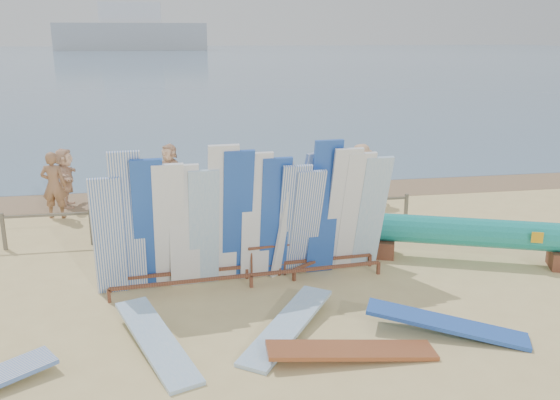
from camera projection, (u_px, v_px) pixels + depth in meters
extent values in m
plane|color=#DDC37F|center=(177.00, 289.00, 11.89)|extent=(160.00, 160.00, 0.00)
cube|color=slate|center=(173.00, 56.00, 133.25)|extent=(320.00, 240.00, 0.02)
cube|color=#886B4C|center=(175.00, 196.00, 18.72)|extent=(40.00, 2.60, 0.01)
cube|color=#999EA3|center=(132.00, 37.00, 179.46)|extent=(45.00, 8.00, 8.00)
cube|color=silver|center=(130.00, 13.00, 177.57)|extent=(18.00, 6.00, 6.00)
cube|color=#6C6451|center=(175.00, 209.00, 14.52)|extent=(12.00, 0.06, 0.06)
cube|color=#6C6451|center=(3.00, 231.00, 13.95)|extent=(0.08, 0.08, 0.90)
cube|color=#6C6451|center=(91.00, 227.00, 14.28)|extent=(0.08, 0.08, 0.90)
cube|color=#6C6451|center=(175.00, 222.00, 14.61)|extent=(0.08, 0.08, 0.90)
cube|color=#6C6451|center=(256.00, 218.00, 14.95)|extent=(0.08, 0.08, 0.90)
cube|color=#6C6451|center=(332.00, 214.00, 15.28)|extent=(0.08, 0.08, 0.90)
cube|color=#6C6451|center=(406.00, 210.00, 15.61)|extent=(0.08, 0.08, 0.90)
cube|color=brown|center=(251.00, 275.00, 11.89)|extent=(5.52, 0.50, 0.06)
cube|color=brown|center=(247.00, 267.00, 12.33)|extent=(5.52, 0.50, 0.06)
cube|color=white|center=(109.00, 237.00, 11.20)|extent=(0.63, 0.64, 2.45)
cube|color=white|center=(128.00, 224.00, 11.23)|extent=(0.64, 0.76, 2.93)
cube|color=#234EB0|center=(149.00, 226.00, 11.34)|extent=(0.65, 0.91, 2.78)
cube|color=white|center=(169.00, 227.00, 11.45)|extent=(0.65, 0.90, 2.67)
cube|color=white|center=(184.00, 227.00, 11.53)|extent=(0.63, 0.64, 2.62)
cube|color=#8CB8E0|center=(204.00, 229.00, 11.63)|extent=(0.63, 0.69, 2.49)
cube|color=white|center=(223.00, 216.00, 11.66)|extent=(0.65, 0.84, 2.97)
cube|color=#234EB0|center=(237.00, 218.00, 11.75)|extent=(0.65, 0.86, 2.85)
cube|color=white|center=(256.00, 218.00, 11.85)|extent=(0.63, 0.68, 2.78)
cube|color=#234EB0|center=(274.00, 219.00, 11.96)|extent=(0.63, 0.70, 2.66)
cube|color=white|center=(293.00, 221.00, 12.07)|extent=(0.65, 0.87, 2.51)
cube|color=white|center=(306.00, 223.00, 12.15)|extent=(0.65, 0.89, 2.39)
cube|color=#234EB0|center=(324.00, 209.00, 12.17)|extent=(0.63, 0.64, 2.95)
cube|color=white|center=(341.00, 211.00, 12.28)|extent=(0.65, 0.88, 2.79)
cube|color=white|center=(354.00, 212.00, 12.37)|extent=(0.65, 0.84, 2.69)
cube|color=#8CB8E0|center=(371.00, 214.00, 12.47)|extent=(0.64, 0.82, 2.58)
cube|color=brown|center=(324.00, 258.00, 12.89)|extent=(1.60, 1.19, 0.06)
cube|color=brown|center=(309.00, 253.00, 13.18)|extent=(1.60, 1.19, 0.06)
cube|color=white|center=(289.00, 227.00, 12.17)|extent=(0.77, 0.78, 2.23)
cube|color=white|center=(304.00, 212.00, 12.43)|extent=(0.86, 0.90, 2.66)
cube|color=white|center=(318.00, 210.00, 12.76)|extent=(0.87, 0.92, 2.55)
cube|color=white|center=(331.00, 208.00, 13.10)|extent=(0.88, 0.93, 2.44)
cube|color=white|center=(342.00, 207.00, 13.37)|extent=(0.89, 0.94, 2.34)
cube|color=brown|center=(382.00, 247.00, 13.65)|extent=(0.74, 0.80, 0.39)
cylinder|color=teal|center=(472.00, 232.00, 13.15)|extent=(4.66, 2.32, 0.65)
cone|color=teal|center=(341.00, 224.00, 13.70)|extent=(1.43, 1.03, 0.60)
cube|color=gold|center=(537.00, 238.00, 12.58)|extent=(0.23, 0.11, 0.24)
cube|color=brown|center=(265.00, 242.00, 12.47)|extent=(0.98, 0.76, 0.05)
cube|color=white|center=(265.00, 230.00, 12.40)|extent=(0.47, 0.11, 0.42)
cube|color=#8CB8E0|center=(288.00, 333.00, 10.15)|extent=(2.04, 2.51, 0.29)
cube|color=#234EB0|center=(445.00, 334.00, 10.10)|extent=(2.67, 1.64, 0.40)
cube|color=#8CB8E0|center=(157.00, 349.00, 9.61)|extent=(1.48, 2.72, 0.34)
cube|color=#9A502A|center=(351.00, 358.00, 9.37)|extent=(2.72, 0.69, 0.26)
cube|color=#B7132B|center=(186.00, 218.00, 15.46)|extent=(0.57, 0.53, 0.05)
cube|color=#B7132B|center=(187.00, 206.00, 15.61)|extent=(0.52, 0.23, 0.50)
cube|color=#B7132B|center=(239.00, 213.00, 15.79)|extent=(0.75, 0.74, 0.05)
cube|color=#B7132B|center=(233.00, 201.00, 15.89)|extent=(0.56, 0.45, 0.56)
cube|color=#B7132B|center=(275.00, 209.00, 15.59)|extent=(0.45, 0.70, 0.50)
cube|color=#B7132B|center=(273.00, 195.00, 15.76)|extent=(0.41, 0.17, 0.31)
imported|color=#8C6042|center=(356.00, 182.00, 16.97)|extent=(1.04, 0.95, 1.69)
imported|color=#8C6042|center=(54.00, 185.00, 16.26)|extent=(0.73, 0.46, 1.87)
imported|color=beige|center=(66.00, 178.00, 17.34)|extent=(0.69, 1.67, 1.75)
imported|color=#8C6042|center=(288.00, 185.00, 16.81)|extent=(0.65, 0.48, 1.60)
imported|color=tan|center=(128.00, 183.00, 16.90)|extent=(1.06, 1.07, 1.65)
imported|color=beige|center=(170.00, 171.00, 18.18)|extent=(1.46, 1.54, 1.73)
imported|color=tan|center=(274.00, 193.00, 15.84)|extent=(0.71, 0.90, 1.66)
imported|color=#8C6042|center=(227.00, 182.00, 16.64)|extent=(1.16, 1.05, 1.87)
imported|color=tan|center=(361.00, 174.00, 17.67)|extent=(1.24, 0.72, 1.81)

